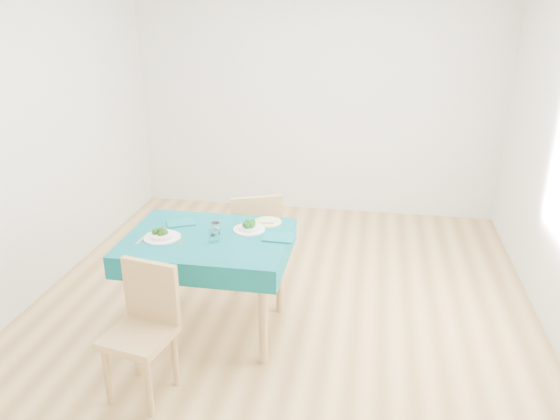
% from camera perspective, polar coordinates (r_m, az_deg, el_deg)
% --- Properties ---
extents(room_shell, '(4.02, 4.52, 2.73)m').
position_cam_1_polar(room_shell, '(3.88, 0.00, 6.85)').
color(room_shell, '#A67D45').
rests_on(room_shell, ground).
extents(table, '(1.13, 0.86, 0.76)m').
position_cam_1_polar(table, '(4.03, -7.33, -7.68)').
color(table, '#08545A').
rests_on(table, ground).
extents(chair_near, '(0.44, 0.47, 0.93)m').
position_cam_1_polar(chair_near, '(3.44, -14.61, -12.11)').
color(chair_near, tan).
rests_on(chair_near, ground).
extents(chair_far, '(0.55, 0.57, 1.03)m').
position_cam_1_polar(chair_far, '(4.60, -2.78, -1.75)').
color(chair_far, tan).
rests_on(chair_far, ground).
extents(bowl_near, '(0.25, 0.25, 0.08)m').
position_cam_1_polar(bowl_near, '(3.87, -12.26, -2.38)').
color(bowl_near, white).
rests_on(bowl_near, table).
extents(bowl_far, '(0.23, 0.23, 0.07)m').
position_cam_1_polar(bowl_far, '(3.91, -3.25, -1.67)').
color(bowl_far, white).
rests_on(bowl_far, table).
extents(fork_near, '(0.03, 0.18, 0.00)m').
position_cam_1_polar(fork_near, '(3.90, -14.21, -2.96)').
color(fork_near, silver).
rests_on(fork_near, table).
extents(knife_near, '(0.09, 0.20, 0.00)m').
position_cam_1_polar(knife_near, '(3.84, -10.35, -3.02)').
color(knife_near, silver).
rests_on(knife_near, table).
extents(fork_far, '(0.05, 0.17, 0.00)m').
position_cam_1_polar(fork_far, '(4.01, -6.84, -1.69)').
color(fork_far, silver).
rests_on(fork_far, table).
extents(knife_far, '(0.07, 0.19, 0.00)m').
position_cam_1_polar(knife_far, '(3.80, 0.53, -2.90)').
color(knife_far, silver).
rests_on(knife_far, table).
extents(napkin_near, '(0.24, 0.22, 0.01)m').
position_cam_1_polar(napkin_near, '(4.10, -10.32, -1.33)').
color(napkin_near, '#0B5E64').
rests_on(napkin_near, table).
extents(napkin_far, '(0.22, 0.16, 0.01)m').
position_cam_1_polar(napkin_far, '(3.79, -0.13, -2.92)').
color(napkin_far, '#0B5E64').
rests_on(napkin_far, table).
extents(tumbler_center, '(0.06, 0.06, 0.08)m').
position_cam_1_polar(tumbler_center, '(3.88, -6.74, -1.90)').
color(tumbler_center, white).
rests_on(tumbler_center, table).
extents(tumbler_side, '(0.07, 0.07, 0.09)m').
position_cam_1_polar(tumbler_side, '(3.76, -6.95, -2.68)').
color(tumbler_side, white).
rests_on(tumbler_side, table).
extents(side_plate, '(0.21, 0.21, 0.01)m').
position_cam_1_polar(side_plate, '(4.05, -1.28, -1.27)').
color(side_plate, '#CEE570').
rests_on(side_plate, table).
extents(bread_slice, '(0.11, 0.11, 0.01)m').
position_cam_1_polar(bread_slice, '(4.05, -1.28, -1.11)').
color(bread_slice, beige).
rests_on(bread_slice, side_plate).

